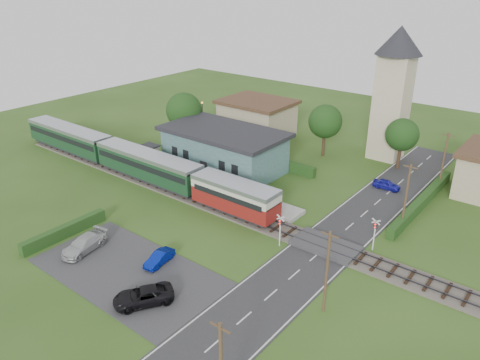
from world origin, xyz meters
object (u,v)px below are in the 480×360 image
Objects in this scene: equipment_hut at (149,155)px; car_park_dark at (143,296)px; car_on_road at (387,184)px; car_park_blue at (159,258)px; house_west at (257,117)px; church_tower at (394,84)px; pedestrian_far at (159,161)px; car_park_silver at (84,244)px; train at (131,159)px; crossing_signal_near at (280,226)px; crossing_signal_far at (375,230)px; station_building at (224,149)px; pedestrian_near at (231,188)px.

equipment_hut reaches higher than car_park_dark.
car_park_blue reaches higher than car_on_road.
house_west is at bearing 104.28° from car_park_blue.
church_tower is 9.02× the size of pedestrian_far.
church_tower is at bearing 63.72° from car_park_silver.
train is 13.18× the size of crossing_signal_near.
station_building is at bearing 164.37° from crossing_signal_far.
crossing_signal_far is (23.60, -6.60, -0.55)m from station_building.
station_building is 20.68m from car_on_road.
pedestrian_near is (-12.93, -13.45, 0.76)m from car_on_road.
church_tower is 26.51m from pedestrian_near.
car_park_blue is 21.17m from pedestrian_far.
train is 9.25× the size of car_park_dark.
car_park_silver is (10.44, -14.35, -1.41)m from train.
car_park_silver is at bearing 148.05° from car_on_road.
house_west is at bearing 146.79° from car_park_dark.
crossing_signal_near is 0.69× the size of car_park_silver.
train is 13.23× the size of car_park_blue.
car_on_road is 1.65× the size of pedestrian_far.
station_building is at bearing -66.62° from pedestrian_near.
equipment_hut is at bearing 95.14° from train.
car_park_blue is (17.45, -11.50, -1.56)m from train.
car_park_silver is at bearing -141.26° from crossing_signal_far.
crossing_signal_near is 1.68× the size of pedestrian_far.
pedestrian_far reaches higher than car_park_silver.
station_building is 28.12m from car_park_dark.
crossing_signal_near is (16.40, -11.40, -0.55)m from station_building.
car_park_dark is at bearing -65.47° from house_west.
train reaches higher than car_on_road.
train is 3.61m from pedestrian_far.
pedestrian_near is (14.42, -0.67, -0.38)m from equipment_hut.
car_park_silver is (7.73, -37.35, -2.02)m from house_west.
equipment_hut is 0.55× the size of car_park_dark.
car_park_blue is at bearing -33.38° from train.
train is at bearing 174.33° from car_park_dark.
pedestrian_far is at bearing -23.29° from pedestrian_near.
station_building is 4.88× the size of crossing_signal_far.
car_park_dark is (3.05, -4.47, 0.11)m from car_park_blue.
crossing_signal_near reaches higher than car_on_road.
station_building is at bearing -131.41° from church_tower.
pedestrian_near is at bearing 179.54° from crossing_signal_far.
car_park_dark is (-10.81, -18.36, -1.41)m from crossing_signal_far.
pedestrian_near is (-8.58, -23.47, -8.86)m from church_tower.
pedestrian_near is at bearing 94.44° from car_park_blue.
train reaches higher than car_park_blue.
train reaches higher than car_park_dark.
crossing_signal_far is (28.60, -20.61, -0.65)m from house_west.
church_tower is at bearing 20.25° from car_on_road.
equipment_hut is at bearing 167.06° from crossing_signal_near.
pedestrian_near is (3.69, 16.88, 0.60)m from car_park_silver.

